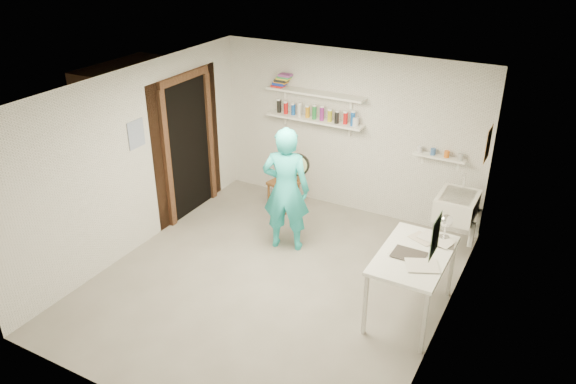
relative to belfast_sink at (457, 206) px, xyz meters
The scene contains 27 objects.
floor 2.54m from the belfast_sink, 135.83° to the right, with size 4.00×4.50×0.02m, color slate.
ceiling 2.98m from the belfast_sink, 135.83° to the right, with size 4.00×4.50×0.02m, color silver.
wall_back 1.90m from the belfast_sink, 162.26° to the left, with size 4.00×0.02×2.40m, color silver.
wall_front 4.36m from the belfast_sink, 113.84° to the right, with size 4.00×0.02×2.40m, color silver.
wall_left 4.16m from the belfast_sink, 155.67° to the right, with size 0.02×4.50×2.40m, color silver.
wall_right 1.79m from the belfast_sink, 81.30° to the right, with size 0.02×4.50×2.40m, color silver.
doorway_recess 3.81m from the belfast_sink, behind, with size 0.02×0.90×2.00m, color black.
corridor_box 4.51m from the belfast_sink, behind, with size 1.40×1.50×2.10m, color brown.
door_lintel 4.01m from the belfast_sink, behind, with size 0.06×1.05×0.10m, color brown.
door_jamb_near 3.91m from the belfast_sink, 162.82° to the right, with size 0.06×0.10×2.00m, color brown.
door_jamb_far 3.74m from the belfast_sink, behind, with size 0.06×0.10×2.00m, color brown.
shelf_lower 2.38m from the belfast_sink, 169.18° to the left, with size 1.50×0.22×0.03m, color white.
shelf_upper 2.52m from the belfast_sink, 169.18° to the left, with size 1.50×0.22×0.03m, color white.
ledge_shelf 0.75m from the belfast_sink, 130.40° to the left, with size 0.70×0.14×0.03m, color white.
poster_left 4.17m from the belfast_sink, 156.18° to the right, with size 0.01×0.28×0.36m, color #334C7F.
poster_right_a 0.89m from the belfast_sink, 22.79° to the left, with size 0.01×0.34×0.42m, color #995933.
poster_right_b 2.40m from the belfast_sink, 83.96° to the right, with size 0.01×0.30×0.38m, color #3F724C.
belfast_sink is the anchor object (origin of this frame).
man 2.19m from the belfast_sink, 155.96° to the right, with size 0.62×0.41×1.70m, color #28C9CC.
wall_clock 2.10m from the belfast_sink, 160.64° to the right, with size 0.30×0.30×0.04m, color beige.
wooden_chair 2.58m from the belfast_sink, behind, with size 0.39×0.37×0.83m, color brown.
work_table 1.53m from the belfast_sink, 94.20° to the right, with size 0.71×1.18×0.79m, color white.
desk_lamp 1.08m from the belfast_sink, 85.26° to the right, with size 0.15×0.15×0.15m, color silver.
spray_cans 2.41m from the belfast_sink, 169.18° to the left, with size 1.34×0.06×0.17m.
book_stack 3.05m from the belfast_sink, behind, with size 0.30×0.14×0.20m.
ledge_pots 0.78m from the belfast_sink, 130.40° to the left, with size 0.48×0.07×0.09m.
papers 1.51m from the belfast_sink, 94.20° to the right, with size 0.30×0.22×0.02m.
Camera 1 is at (2.86, -4.90, 4.04)m, focal length 35.00 mm.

